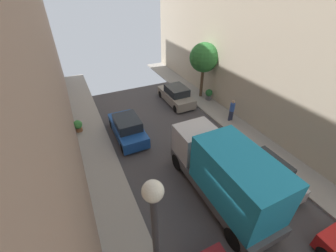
% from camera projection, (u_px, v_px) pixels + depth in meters
% --- Properties ---
extents(ground, '(32.00, 32.00, 0.00)m').
position_uv_depth(ground, '(235.00, 216.00, 10.28)').
color(ground, '#423F42').
extents(sidewalk_right, '(2.00, 44.00, 0.15)m').
position_uv_depth(sidewalk_right, '(306.00, 180.00, 12.03)').
color(sidewalk_right, gray).
rests_on(sidewalk_right, ground).
extents(parked_car_left_3, '(1.78, 4.20, 1.57)m').
position_uv_depth(parked_car_left_3, '(128.00, 128.00, 15.07)').
color(parked_car_left_3, '#194799').
rests_on(parked_car_left_3, ground).
extents(parked_car_right_2, '(1.78, 4.20, 1.57)m').
position_uv_depth(parked_car_right_2, '(263.00, 172.00, 11.66)').
color(parked_car_right_2, silver).
rests_on(parked_car_right_2, ground).
extents(parked_car_right_3, '(1.78, 4.20, 1.57)m').
position_uv_depth(parked_car_right_3, '(176.00, 95.00, 19.33)').
color(parked_car_right_3, gray).
rests_on(parked_car_right_3, ground).
extents(delivery_truck, '(2.26, 6.60, 3.38)m').
position_uv_depth(delivery_truck, '(225.00, 172.00, 10.17)').
color(delivery_truck, '#4C4C51').
rests_on(delivery_truck, ground).
extents(pedestrian, '(0.40, 0.36, 1.72)m').
position_uv_depth(pedestrian, '(232.00, 110.00, 16.49)').
color(pedestrian, '#2D334C').
rests_on(pedestrian, sidewalk_right).
extents(street_tree_1, '(2.49, 2.49, 4.85)m').
position_uv_depth(street_tree_1, '(204.00, 58.00, 18.54)').
color(street_tree_1, brown).
rests_on(street_tree_1, sidewalk_right).
extents(potted_plant_0, '(0.63, 0.63, 0.98)m').
position_uv_depth(potted_plant_0, '(209.00, 94.00, 19.62)').
color(potted_plant_0, slate).
rests_on(potted_plant_0, sidewalk_right).
extents(potted_plant_1, '(0.63, 0.63, 0.87)m').
position_uv_depth(potted_plant_1, '(78.00, 126.00, 15.52)').
color(potted_plant_1, brown).
rests_on(potted_plant_1, sidewalk_left).
extents(lamp_post, '(0.44, 0.44, 6.06)m').
position_uv_depth(lamp_post, '(156.00, 244.00, 5.14)').
color(lamp_post, '#333338').
rests_on(lamp_post, sidewalk_left).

